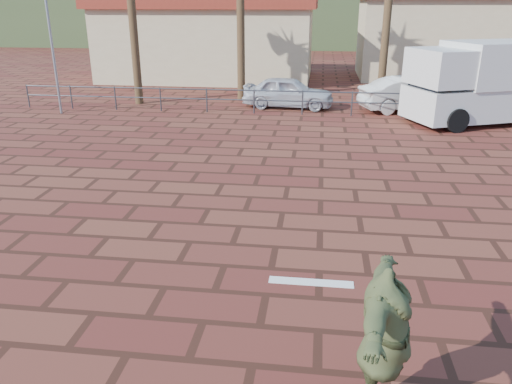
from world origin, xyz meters
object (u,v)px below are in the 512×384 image
Objects in this scene: car_silver at (288,92)px; car_white at (411,94)px; campervan at (488,81)px; skateboarder at (385,338)px.

car_white reaches higher than car_silver.
car_white is at bearing -86.31° from car_silver.
car_silver is (-7.62, 1.93, -0.91)m from campervan.
skateboarder is 0.49× the size of car_white.
skateboarder is 17.44m from car_white.
skateboarder reaches higher than car_white.
campervan reaches higher than car_white.
campervan is (5.41, 15.36, 0.62)m from skateboarder.
car_silver is at bearing 71.83° from car_white.
car_white is (3.00, 17.18, -0.26)m from skateboarder.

